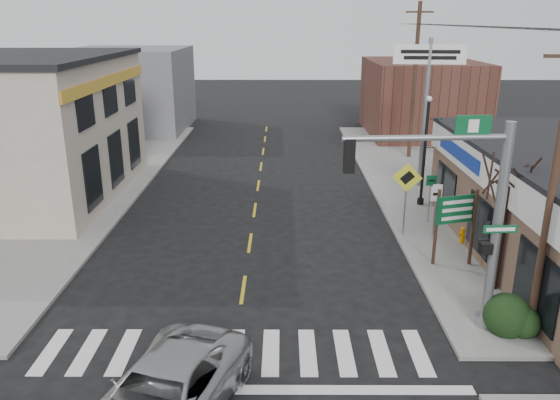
{
  "coord_description": "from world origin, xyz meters",
  "views": [
    {
      "loc": [
        1.3,
        -12.36,
        8.61
      ],
      "look_at": [
        1.23,
        5.09,
        2.8
      ],
      "focal_mm": 35.0,
      "sensor_mm": 36.0,
      "label": 1
    }
  ],
  "objects_px": {
    "suv": "(164,396)",
    "utility_pole_far": "(414,80)",
    "dance_center_sign": "(428,78)",
    "bare_tree": "(511,166)",
    "traffic_signal_pole": "(473,206)",
    "guide_sign": "(456,217)",
    "fire_hydrant": "(463,234)",
    "lamp_post": "(427,143)",
    "utility_pole_near": "(552,192)"
  },
  "relations": [
    {
      "from": "fire_hydrant",
      "to": "utility_pole_far",
      "type": "relative_size",
      "value": 0.07
    },
    {
      "from": "suv",
      "to": "fire_hydrant",
      "type": "relative_size",
      "value": 7.84
    },
    {
      "from": "suv",
      "to": "guide_sign",
      "type": "relative_size",
      "value": 1.88
    },
    {
      "from": "traffic_signal_pole",
      "to": "guide_sign",
      "type": "bearing_deg",
      "value": 72.93
    },
    {
      "from": "lamp_post",
      "to": "utility_pole_near",
      "type": "xyz_separation_m",
      "value": [
        0.33,
        -11.29,
        1.18
      ]
    },
    {
      "from": "suv",
      "to": "lamp_post",
      "type": "relative_size",
      "value": 1.03
    },
    {
      "from": "traffic_signal_pole",
      "to": "guide_sign",
      "type": "xyz_separation_m",
      "value": [
        0.98,
        4.15,
        -1.83
      ]
    },
    {
      "from": "dance_center_sign",
      "to": "bare_tree",
      "type": "height_order",
      "value": "dance_center_sign"
    },
    {
      "from": "dance_center_sign",
      "to": "bare_tree",
      "type": "bearing_deg",
      "value": -86.51
    },
    {
      "from": "guide_sign",
      "to": "dance_center_sign",
      "type": "bearing_deg",
      "value": 66.51
    },
    {
      "from": "traffic_signal_pole",
      "to": "bare_tree",
      "type": "height_order",
      "value": "traffic_signal_pole"
    },
    {
      "from": "utility_pole_far",
      "to": "dance_center_sign",
      "type": "bearing_deg",
      "value": -96.0
    },
    {
      "from": "guide_sign",
      "to": "dance_center_sign",
      "type": "relative_size",
      "value": 0.37
    },
    {
      "from": "fire_hydrant",
      "to": "bare_tree",
      "type": "distance_m",
      "value": 5.38
    },
    {
      "from": "dance_center_sign",
      "to": "bare_tree",
      "type": "xyz_separation_m",
      "value": [
        -0.3,
        -11.77,
        -1.48
      ]
    },
    {
      "from": "traffic_signal_pole",
      "to": "utility_pole_near",
      "type": "distance_m",
      "value": 1.98
    },
    {
      "from": "fire_hydrant",
      "to": "bare_tree",
      "type": "xyz_separation_m",
      "value": [
        -0.12,
        -3.81,
        3.8
      ]
    },
    {
      "from": "lamp_post",
      "to": "utility_pole_far",
      "type": "distance_m",
      "value": 9.87
    },
    {
      "from": "dance_center_sign",
      "to": "bare_tree",
      "type": "distance_m",
      "value": 11.87
    },
    {
      "from": "fire_hydrant",
      "to": "lamp_post",
      "type": "distance_m",
      "value": 5.48
    },
    {
      "from": "traffic_signal_pole",
      "to": "fire_hydrant",
      "type": "distance_m",
      "value": 7.24
    },
    {
      "from": "fire_hydrant",
      "to": "utility_pole_near",
      "type": "height_order",
      "value": "utility_pole_near"
    },
    {
      "from": "guide_sign",
      "to": "bare_tree",
      "type": "height_order",
      "value": "bare_tree"
    },
    {
      "from": "lamp_post",
      "to": "utility_pole_near",
      "type": "bearing_deg",
      "value": -85.86
    },
    {
      "from": "guide_sign",
      "to": "utility_pole_far",
      "type": "height_order",
      "value": "utility_pole_far"
    },
    {
      "from": "traffic_signal_pole",
      "to": "utility_pole_near",
      "type": "xyz_separation_m",
      "value": [
        1.88,
        -0.37,
        0.52
      ]
    },
    {
      "from": "guide_sign",
      "to": "bare_tree",
      "type": "distance_m",
      "value": 3.1
    },
    {
      "from": "suv",
      "to": "utility_pole_far",
      "type": "distance_m",
      "value": 27.09
    },
    {
      "from": "traffic_signal_pole",
      "to": "utility_pole_far",
      "type": "xyz_separation_m",
      "value": [
        3.03,
        20.5,
        1.2
      ]
    },
    {
      "from": "guide_sign",
      "to": "lamp_post",
      "type": "relative_size",
      "value": 0.55
    },
    {
      "from": "lamp_post",
      "to": "utility_pole_far",
      "type": "bearing_deg",
      "value": 83.66
    },
    {
      "from": "guide_sign",
      "to": "fire_hydrant",
      "type": "xyz_separation_m",
      "value": [
        1.02,
        1.98,
        -1.46
      ]
    },
    {
      "from": "bare_tree",
      "to": "dance_center_sign",
      "type": "bearing_deg",
      "value": 88.56
    },
    {
      "from": "traffic_signal_pole",
      "to": "dance_center_sign",
      "type": "height_order",
      "value": "dance_center_sign"
    },
    {
      "from": "dance_center_sign",
      "to": "utility_pole_far",
      "type": "xyz_separation_m",
      "value": [
        0.85,
        6.39,
        -0.78
      ]
    },
    {
      "from": "traffic_signal_pole",
      "to": "lamp_post",
      "type": "xyz_separation_m",
      "value": [
        1.55,
        10.92,
        -0.66
      ]
    },
    {
      "from": "traffic_signal_pole",
      "to": "utility_pole_far",
      "type": "distance_m",
      "value": 20.75
    },
    {
      "from": "suv",
      "to": "bare_tree",
      "type": "xyz_separation_m",
      "value": [
        9.65,
        6.31,
        3.56
      ]
    },
    {
      "from": "utility_pole_near",
      "to": "utility_pole_far",
      "type": "xyz_separation_m",
      "value": [
        1.15,
        20.87,
        0.68
      ]
    },
    {
      "from": "suv",
      "to": "utility_pole_far",
      "type": "relative_size",
      "value": 0.56
    },
    {
      "from": "traffic_signal_pole",
      "to": "fire_hydrant",
      "type": "height_order",
      "value": "traffic_signal_pole"
    },
    {
      "from": "fire_hydrant",
      "to": "lamp_post",
      "type": "xyz_separation_m",
      "value": [
        -0.46,
        4.79,
        2.63
      ]
    },
    {
      "from": "guide_sign",
      "to": "traffic_signal_pole",
      "type": "bearing_deg",
      "value": -119.99
    },
    {
      "from": "guide_sign",
      "to": "dance_center_sign",
      "type": "xyz_separation_m",
      "value": [
        1.19,
        9.95,
        3.82
      ]
    },
    {
      "from": "guide_sign",
      "to": "suv",
      "type": "bearing_deg",
      "value": -153.73
    },
    {
      "from": "utility_pole_near",
      "to": "guide_sign",
      "type": "bearing_deg",
      "value": 106.89
    },
    {
      "from": "fire_hydrant",
      "to": "dance_center_sign",
      "type": "relative_size",
      "value": 0.09
    },
    {
      "from": "traffic_signal_pole",
      "to": "lamp_post",
      "type": "height_order",
      "value": "traffic_signal_pole"
    },
    {
      "from": "suv",
      "to": "utility_pole_near",
      "type": "distance_m",
      "value": 10.9
    },
    {
      "from": "lamp_post",
      "to": "utility_pole_far",
      "type": "xyz_separation_m",
      "value": [
        1.48,
        9.57,
        1.86
      ]
    }
  ]
}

